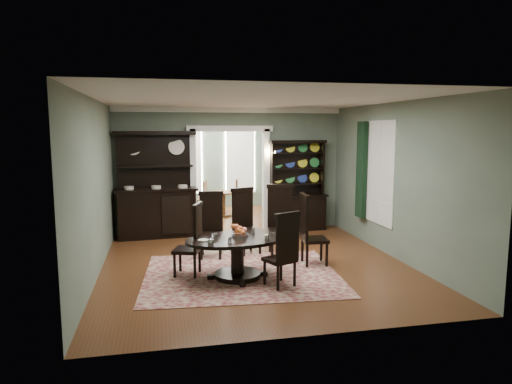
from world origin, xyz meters
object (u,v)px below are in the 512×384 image
(welsh_dresser, at_px, (297,198))
(dining_table, at_px, (237,250))
(parlor_table, at_px, (224,200))
(sideboard, at_px, (156,200))

(welsh_dresser, bearing_deg, dining_table, -123.91)
(welsh_dresser, bearing_deg, parlor_table, 124.20)
(sideboard, relative_size, parlor_table, 3.15)
(welsh_dresser, distance_m, parlor_table, 2.63)
(dining_table, bearing_deg, welsh_dresser, 49.24)
(sideboard, xyz_separation_m, parlor_table, (1.86, 2.13, -0.38))
(dining_table, xyz_separation_m, parlor_table, (0.53, 5.51, -0.01))
(sideboard, height_order, parlor_table, sideboard)
(dining_table, distance_m, welsh_dresser, 4.03)
(dining_table, relative_size, sideboard, 0.78)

